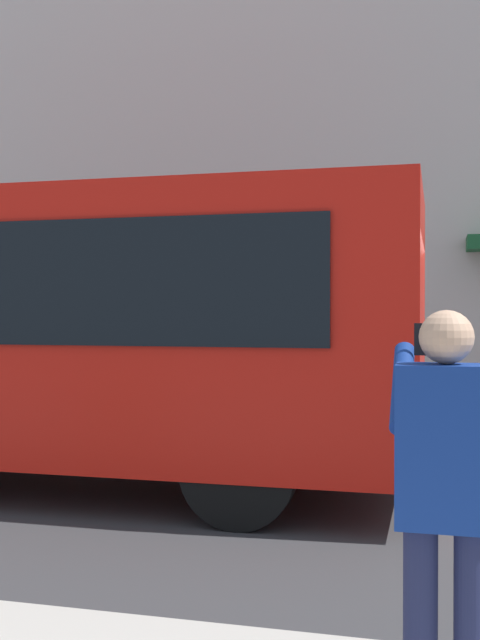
{
  "coord_description": "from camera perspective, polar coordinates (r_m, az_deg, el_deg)",
  "views": [
    {
      "loc": [
        -0.81,
        7.5,
        1.84
      ],
      "look_at": [
        1.08,
        0.11,
        1.76
      ],
      "focal_mm": 43.17,
      "sensor_mm": 36.0,
      "label": 1
    }
  ],
  "objects": [
    {
      "name": "building_facade_far",
      "position": [
        14.9,
        11.22,
        16.74
      ],
      "size": [
        28.0,
        1.55,
        12.0
      ],
      "color": "beige",
      "rests_on": "ground_plane"
    },
    {
      "name": "pedestrian_photographer",
      "position": [
        3.29,
        15.1,
        -11.7
      ],
      "size": [
        0.53,
        0.52,
        1.7
      ],
      "color": "#1E2347",
      "rests_on": "sidewalk_curb"
    },
    {
      "name": "ground_plane",
      "position": [
        7.76,
        8.17,
        -13.13
      ],
      "size": [
        60.0,
        60.0,
        0.0
      ],
      "primitive_type": "plane",
      "color": "#38383A"
    }
  ]
}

